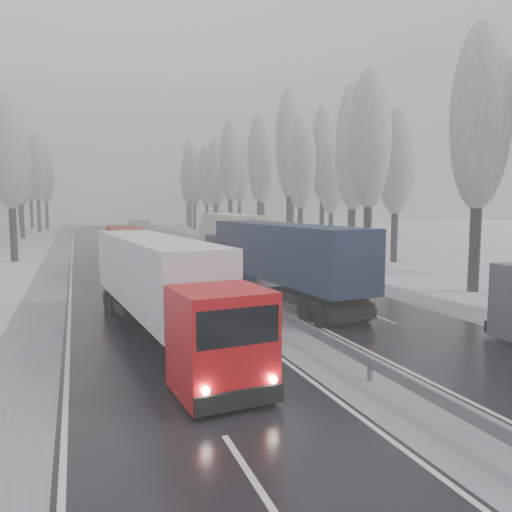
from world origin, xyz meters
TOP-DOWN VIEW (x-y plane):
  - ground at (0.00, 0.00)m, footprint 260.00×260.00m
  - carriageway_right at (5.25, 30.00)m, footprint 7.50×200.00m
  - carriageway_left at (-5.25, 30.00)m, footprint 7.50×200.00m
  - median_slush at (0.00, 30.00)m, footprint 3.00×200.00m
  - shoulder_right at (10.20, 30.00)m, footprint 2.40×200.00m
  - shoulder_left at (-10.20, 30.00)m, footprint 2.40×200.00m
  - median_guardrail at (0.00, 29.99)m, footprint 0.12×200.00m
  - tree_16 at (15.04, 15.67)m, footprint 3.60×3.60m
  - tree_18 at (14.51, 27.03)m, footprint 3.60×3.60m
  - tree_19 at (20.02, 31.03)m, footprint 3.60×3.60m
  - tree_20 at (17.90, 35.17)m, footprint 3.60×3.60m
  - tree_21 at (20.12, 39.17)m, footprint 3.60×3.60m
  - tree_22 at (17.02, 45.60)m, footprint 3.60×3.60m
  - tree_23 at (23.31, 49.60)m, footprint 3.60×3.60m
  - tree_24 at (17.90, 51.02)m, footprint 3.60×3.60m
  - tree_25 at (24.81, 55.02)m, footprint 3.60×3.60m
  - tree_26 at (17.56, 61.27)m, footprint 3.60×3.60m
  - tree_27 at (24.72, 65.27)m, footprint 3.60×3.60m
  - tree_28 at (16.34, 71.95)m, footprint 3.60×3.60m
  - tree_29 at (23.71, 75.95)m, footprint 3.60×3.60m
  - tree_30 at (16.56, 81.70)m, footprint 3.60×3.60m
  - tree_31 at (22.48, 85.70)m, footprint 3.60×3.60m
  - tree_32 at (16.63, 89.21)m, footprint 3.60×3.60m
  - tree_33 at (19.77, 93.21)m, footprint 3.60×3.60m
  - tree_34 at (15.73, 96.32)m, footprint 3.60×3.60m
  - tree_35 at (24.94, 100.32)m, footprint 3.60×3.60m
  - tree_36 at (17.04, 106.16)m, footprint 3.60×3.60m
  - tree_37 at (24.02, 110.16)m, footprint 3.60×3.60m
  - tree_38 at (18.73, 116.73)m, footprint 3.60×3.60m
  - tree_39 at (21.55, 120.73)m, footprint 3.60×3.60m
  - tree_62 at (-13.94, 43.73)m, footprint 3.60×3.60m
  - tree_68 at (-16.58, 69.11)m, footprint 3.60×3.60m
  - tree_70 at (-16.33, 79.19)m, footprint 3.60×3.60m
  - tree_72 at (-18.93, 88.54)m, footprint 3.60×3.60m
  - tree_74 at (-15.07, 99.33)m, footprint 3.60×3.60m
  - tree_76 at (-14.05, 108.72)m, footprint 3.60×3.60m
  - tree_77 at (-19.66, 112.72)m, footprint 3.60×3.60m
  - tree_78 at (-17.56, 115.31)m, footprint 3.60×3.60m
  - tree_79 at (-20.33, 119.31)m, footprint 3.60×3.60m
  - truck_blue_box at (2.31, 17.58)m, footprint 4.18×17.22m
  - truck_cream_box at (5.34, 37.18)m, footprint 4.13×17.87m
  - box_truck_distant at (2.48, 83.45)m, footprint 3.13×7.82m
  - truck_red_white at (-5.29, 10.99)m, footprint 3.96×16.03m
  - truck_red_red at (-4.67, 29.38)m, footprint 2.42×14.21m

SIDE VIEW (x-z plane):
  - ground at x=0.00m, z-range 0.00..0.00m
  - carriageway_right at x=5.25m, z-range 0.00..0.03m
  - carriageway_left at x=-5.25m, z-range 0.00..0.03m
  - median_slush at x=0.00m, z-range 0.00..0.04m
  - shoulder_right at x=10.20m, z-range 0.00..0.04m
  - shoulder_left at x=-10.20m, z-range 0.00..0.04m
  - median_guardrail at x=0.00m, z-range 0.22..0.98m
  - box_truck_distant at x=2.48m, z-range 0.03..2.87m
  - truck_red_red at x=-4.67m, z-range 0.30..3.94m
  - truck_red_white at x=-5.29m, z-range 0.34..4.42m
  - truck_blue_box at x=2.31m, z-range 0.37..4.75m
  - truck_cream_box at x=5.34m, z-range 0.38..4.93m
  - tree_23 at x=23.31m, z-range 1.99..15.54m
  - tree_77 at x=-19.66m, z-range 2.10..16.42m
  - tree_33 at x=19.77m, z-range 2.10..16.42m
  - tree_19 at x=20.02m, z-range 2.13..16.70m
  - tree_72 at x=-18.93m, z-range 2.21..17.31m
  - tree_20 at x=17.90m, z-range 2.29..18.00m
  - tree_22 at x=17.02m, z-range 2.31..18.17m
  - tree_62 at x=-13.94m, z-range 2.34..18.38m
  - tree_39 at x=21.55m, z-range 2.36..18.54m
  - tree_37 at x=24.02m, z-range 2.38..18.75m
  - tree_16 at x=15.04m, z-range 2.40..18.93m
  - tree_18 at x=14.51m, z-range 2.41..18.99m
  - tree_68 at x=-16.58m, z-range 2.42..19.07m
  - tree_79 at x=-20.33m, z-range 2.48..19.54m
  - tree_70 at x=-16.33m, z-range 2.48..19.57m
  - tree_32 at x=16.63m, z-range 2.51..19.85m
  - tree_27 at x=24.72m, z-range 2.55..20.17m
  - tree_34 at x=15.73m, z-range 2.55..20.19m
  - tree_30 at x=16.56m, z-range 2.59..20.45m
  - tree_38 at x=18.73m, z-range 2.60..20.58m
  - tree_29 at x=23.71m, z-range 2.62..20.73m
  - tree_35 at x=24.94m, z-range 2.64..20.89m
  - tree_76 at x=-14.05m, z-range 2.68..21.23m
  - tree_31 at x=22.48m, z-range 2.68..21.26m
  - tree_21 at x=20.12m, z-range 2.69..21.31m
  - tree_26 at x=17.56m, z-range 2.71..21.49m
  - tree_25 at x=24.81m, z-range 2.80..22.24m
  - tree_78 at x=-17.56m, z-range 2.81..22.37m
  - tree_28 at x=16.34m, z-range 2.82..22.45m
  - tree_74 at x=-15.07m, z-range 2.83..22.52m
  - tree_36 at x=17.04m, z-range 2.91..23.13m
  - tree_24 at x=17.90m, z-range 2.94..23.43m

